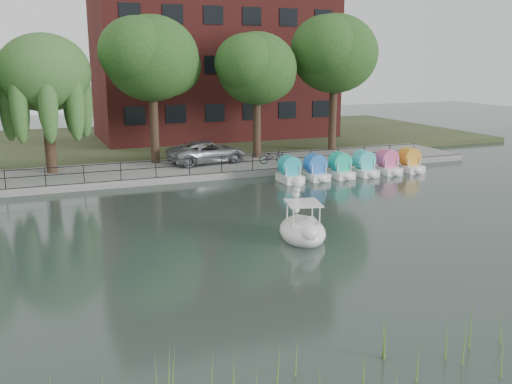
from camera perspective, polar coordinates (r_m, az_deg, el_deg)
ground_plane at (r=21.91m, az=2.71°, el=-5.64°), size 120.00×120.00×0.00m
promenade at (r=36.54m, az=-7.79°, el=2.23°), size 40.00×6.00×0.40m
kerb at (r=33.75m, az=-6.55°, el=1.35°), size 40.00×0.25×0.40m
land_strip at (r=50.07m, az=-11.78°, el=4.99°), size 60.00×22.00×0.36m
railing at (r=33.76m, az=-6.68°, el=2.99°), size 32.00×0.05×1.00m
apartment_building at (r=51.31m, az=-4.27°, el=15.70°), size 20.00×10.07×18.00m
willow_mid at (r=35.85m, az=-20.42°, el=11.07°), size 5.32×5.32×8.15m
broadleaf_center at (r=37.62m, az=-10.41°, el=12.96°), size 6.00×6.00×9.25m
broadleaf_right at (r=39.19m, az=0.08°, el=12.19°), size 5.40×5.40×8.32m
broadleaf_far at (r=42.93m, az=7.86°, el=13.50°), size 6.30×6.30×9.71m
minivan at (r=37.41m, az=-4.89°, el=4.16°), size 3.64×6.33×1.66m
bicycle at (r=37.15m, az=1.62°, el=3.62°), size 0.85×1.79×1.00m
swan_boat at (r=22.96m, az=4.64°, el=-3.40°), size 2.38×3.17×2.40m
pedal_boat_row at (r=35.54m, az=9.61°, el=2.52°), size 9.65×1.70×1.40m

